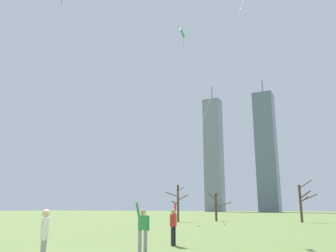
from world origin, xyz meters
TOP-DOWN VIEW (x-y plane):
  - kite_flyer_midfield_center_blue at (-0.22, 3.45)m, footprint 4.05×1.91m
  - kite_flyer_foreground_right_red at (0.52, 8.56)m, footprint 3.20×10.14m
  - bystander_strolling_midfield at (-0.29, -0.88)m, footprint 0.38×0.40m
  - distant_kite_high_overhead_green at (-4.15, 17.20)m, footprint 1.74×7.26m
  - bare_tree_right_of_center at (2.14, 37.35)m, footprint 2.04×1.64m
  - bare_tree_rightmost at (-8.55, 36.93)m, footprint 2.54×2.67m
  - bare_tree_center at (-11.96, 32.23)m, footprint 1.81×2.94m
  - skyline_squat_block at (-23.38, 148.47)m, footprint 8.61×7.71m
  - skyline_mid_tower_right at (-52.04, 159.45)m, footprint 8.56×6.73m

SIDE VIEW (x-z plane):
  - bystander_strolling_midfield at x=-0.29m, z-range 0.09..1.71m
  - bare_tree_rightmost at x=-8.55m, z-range 0.14..3.85m
  - kite_flyer_midfield_center_blue at x=-0.22m, z-range -4.09..8.28m
  - bare_tree_center at x=-11.96m, z-range 0.14..4.68m
  - bare_tree_right_of_center at x=2.14m, z-range 0.00..4.96m
  - kite_flyer_foreground_right_red at x=0.52m, z-range -5.45..15.40m
  - distant_kite_high_overhead_green at x=-4.15m, z-range 6.29..23.03m
  - skyline_squat_block at x=-23.38m, z-range -3.20..56.40m
  - skyline_mid_tower_right at x=-52.04m, z-range -3.69..61.06m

